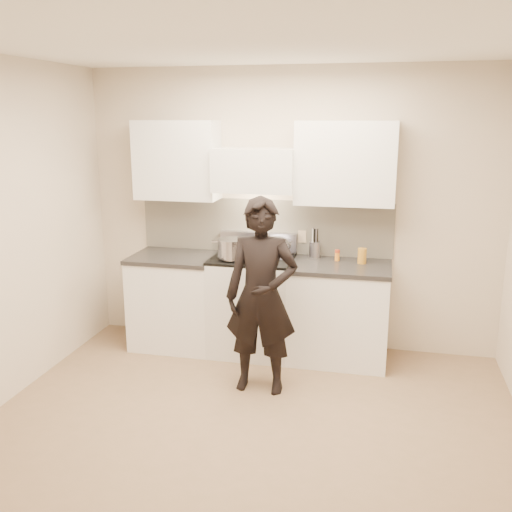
{
  "coord_description": "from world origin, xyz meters",
  "views": [
    {
      "loc": [
        0.89,
        -3.66,
        2.26
      ],
      "look_at": [
        -0.18,
        1.05,
        1.05
      ],
      "focal_mm": 40.0,
      "sensor_mm": 36.0,
      "label": 1
    }
  ],
  "objects_px": {
    "wok": "(276,245)",
    "counter_right": "(339,312)",
    "person": "(261,296)",
    "stove": "(252,304)",
    "utensil_crock": "(315,248)"
  },
  "relations": [
    {
      "from": "wok",
      "to": "counter_right",
      "type": "bearing_deg",
      "value": -12.92
    },
    {
      "from": "stove",
      "to": "wok",
      "type": "xyz_separation_m",
      "value": [
        0.2,
        0.14,
        0.57
      ]
    },
    {
      "from": "stove",
      "to": "counter_right",
      "type": "relative_size",
      "value": 1.04
    },
    {
      "from": "stove",
      "to": "utensil_crock",
      "type": "distance_m",
      "value": 0.81
    },
    {
      "from": "utensil_crock",
      "to": "person",
      "type": "distance_m",
      "value": 1.05
    },
    {
      "from": "wok",
      "to": "person",
      "type": "relative_size",
      "value": 0.24
    },
    {
      "from": "wok",
      "to": "person",
      "type": "bearing_deg",
      "value": -86.57
    },
    {
      "from": "counter_right",
      "to": "utensil_crock",
      "type": "distance_m",
      "value": 0.65
    },
    {
      "from": "counter_right",
      "to": "utensil_crock",
      "type": "xyz_separation_m",
      "value": [
        -0.27,
        0.22,
        0.55
      ]
    },
    {
      "from": "counter_right",
      "to": "person",
      "type": "distance_m",
      "value": 1.02
    },
    {
      "from": "wok",
      "to": "utensil_crock",
      "type": "xyz_separation_m",
      "value": [
        0.36,
        0.08,
        -0.04
      ]
    },
    {
      "from": "wok",
      "to": "stove",
      "type": "bearing_deg",
      "value": -144.08
    },
    {
      "from": "counter_right",
      "to": "person",
      "type": "bearing_deg",
      "value": -127.18
    },
    {
      "from": "wok",
      "to": "utensil_crock",
      "type": "distance_m",
      "value": 0.37
    },
    {
      "from": "counter_right",
      "to": "wok",
      "type": "distance_m",
      "value": 0.87
    }
  ]
}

